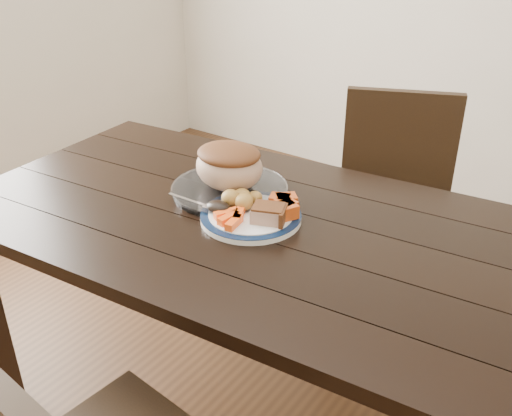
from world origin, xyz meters
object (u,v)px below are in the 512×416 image
Objects in this scene: carving_knife at (243,179)px; pork_slice at (268,214)px; dining_table at (238,241)px; chair_far at (393,205)px; serving_platter at (230,190)px; dinner_plate at (251,217)px; fork at (196,203)px; roast_joint at (229,167)px.

pork_slice is at bearing 5.30° from carving_knife.
chair_far is (0.18, 0.73, -0.13)m from dining_table.
serving_platter is 3.93× the size of pork_slice.
dinner_plate is 1.57× the size of fork.
dining_table is 0.17m from serving_platter.
chair_far is 0.79m from dinner_plate.
dining_table is 0.77m from chair_far.
dinner_plate is 0.07m from pork_slice.
dinner_plate is (-0.13, -0.74, 0.23)m from chair_far.
serving_platter is (-0.28, -0.64, 0.23)m from chair_far.
pork_slice reaches higher than carving_knife.
dining_table is 0.24m from carving_knife.
carving_knife is at bearing 90.69° from fork.
chair_far is 5.23× the size of fork.
dining_table is 4.89× the size of serving_platter.
roast_joint is 0.86× the size of carving_knife.
fork is (-0.01, -0.14, 0.01)m from serving_platter.
fork is at bearing -165.94° from dinner_plate.
roast_joint reaches higher than serving_platter.
chair_far is 0.66m from carving_knife.
carving_knife is (-0.17, 0.19, -0.00)m from dinner_plate.
pork_slice is 0.23m from fork.
pork_slice is (0.06, -0.01, 0.03)m from dinner_plate.
carving_knife reaches higher than dining_table.
dining_table is 6.87× the size of carving_knife.
serving_platter is (-0.15, 0.10, 0.00)m from dinner_plate.
dinner_plate is 0.82× the size of serving_platter.
serving_platter is 0.08m from roast_joint.
pork_slice is 0.49× the size of fork.
pork_slice is at bearing -26.03° from roast_joint.
roast_joint is (-0.21, 0.10, 0.05)m from pork_slice.
dining_table is 19.24× the size of pork_slice.
roast_joint reaches higher than fork.
pork_slice is at bearing -4.76° from dinner_plate.
serving_platter is (-0.10, 0.09, 0.10)m from dining_table.
dining_table is 0.18m from pork_slice.
dinner_plate is at bearing 175.24° from pork_slice.
fork is at bearing -42.31° from carving_knife.
chair_far is at bearing 68.32° from fork.
serving_platter is 1.40× the size of carving_knife.
dining_table is at bearing 22.42° from fork.
chair_far is 0.76m from roast_joint.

